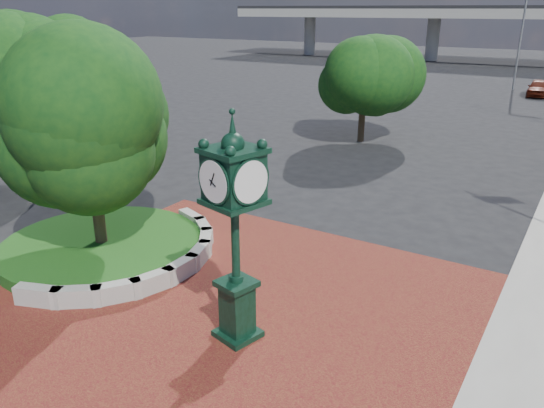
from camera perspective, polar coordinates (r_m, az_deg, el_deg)
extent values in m
plane|color=black|center=(14.26, -4.14, -9.82)|extent=(200.00, 200.00, 0.00)
cube|color=maroon|center=(13.57, -6.66, -11.51)|extent=(12.00, 12.00, 0.04)
cube|color=#9E9B93|center=(14.89, -23.75, -9.09)|extent=(1.29, 0.76, 0.54)
cube|color=#9E9B93|center=(14.49, -20.25, -9.42)|extent=(1.20, 1.04, 0.54)
cube|color=#9E9B93|center=(14.39, -16.37, -9.14)|extent=(1.00, 1.22, 0.54)
cube|color=#9E9B93|center=(14.62, -12.69, -8.28)|extent=(0.71, 1.30, 0.54)
cube|color=#9E9B93|center=(15.14, -9.75, -7.02)|extent=(0.35, 1.25, 0.54)
cube|color=#9E9B93|center=(15.87, -7.87, -5.56)|extent=(0.71, 1.30, 0.54)
cube|color=#9E9B93|center=(16.73, -7.12, -4.12)|extent=(1.00, 1.22, 0.54)
cube|color=#9E9B93|center=(17.62, -7.41, -2.84)|extent=(1.20, 1.04, 0.54)
cube|color=#9E9B93|center=(18.46, -8.57, -1.79)|extent=(1.29, 0.76, 0.54)
cylinder|color=#134514|center=(17.29, -17.78, -4.41)|extent=(6.10, 6.10, 0.40)
cylinder|color=#9E9B93|center=(90.54, 4.08, 17.64)|extent=(1.80, 1.80, 6.00)
cylinder|color=#9E9B93|center=(83.09, 16.89, 16.63)|extent=(1.80, 1.80, 6.00)
cylinder|color=#38281C|center=(16.96, -18.10, -1.69)|extent=(0.36, 0.36, 2.17)
sphere|color=#103B14|center=(16.20, -19.11, 7.02)|extent=(5.20, 5.20, 5.20)
cylinder|color=#38281C|center=(25.91, -21.44, 5.69)|extent=(0.36, 0.36, 2.45)
sphere|color=#103B14|center=(25.41, -22.29, 12.03)|extent=(5.60, 5.60, 5.60)
cylinder|color=#38281C|center=(30.76, 9.60, 8.43)|extent=(0.36, 0.36, 1.92)
sphere|color=#103B14|center=(30.39, 9.85, 12.65)|extent=(4.40, 4.40, 4.40)
cube|color=black|center=(12.61, -3.69, -13.77)|extent=(1.07, 1.07, 0.18)
cube|color=black|center=(12.24, -3.76, -11.13)|extent=(0.73, 0.73, 1.21)
cube|color=black|center=(11.92, -3.83, -8.52)|extent=(0.93, 0.93, 0.13)
cylinder|color=black|center=(11.48, -3.95, -4.14)|extent=(0.19, 0.19, 1.87)
cube|color=black|center=(10.94, -4.14, 2.99)|extent=(1.20, 1.20, 0.99)
cylinder|color=white|center=(10.64, -6.27, 2.41)|extent=(0.87, 0.28, 0.88)
cylinder|color=white|center=(11.27, -2.13, 3.54)|extent=(0.87, 0.28, 0.88)
cylinder|color=white|center=(11.33, -5.82, 3.54)|extent=(0.28, 0.87, 0.88)
cylinder|color=white|center=(10.57, -2.33, 2.40)|extent=(0.28, 0.87, 0.88)
sphere|color=black|center=(10.76, -4.23, 6.46)|extent=(0.48, 0.48, 0.48)
cone|color=black|center=(10.68, -4.28, 8.34)|extent=(0.20, 0.20, 0.55)
imported|color=#4F160B|center=(52.01, 26.76, 11.10)|extent=(1.93, 4.30, 1.44)
cylinder|color=slate|center=(55.15, 25.26, 16.38)|extent=(0.18, 0.18, 10.24)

